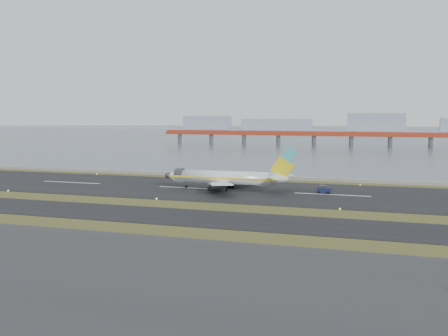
# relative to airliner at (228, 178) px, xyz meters

# --- Properties ---
(ground) EXTENTS (1000.00, 1000.00, 0.00)m
(ground) POSITION_rel_airliner_xyz_m (-11.03, -29.93, -3.46)
(ground) COLOR #38491A
(ground) RESTS_ON ground
(taxiway_strip) EXTENTS (1000.00, 18.00, 0.10)m
(taxiway_strip) POSITION_rel_airliner_xyz_m (-11.03, -41.93, -3.41)
(taxiway_strip) COLOR black
(taxiway_strip) RESTS_ON ground
(runway_strip) EXTENTS (1000.00, 45.00, 0.10)m
(runway_strip) POSITION_rel_airliner_xyz_m (-11.03, 0.07, -3.41)
(runway_strip) COLOR black
(runway_strip) RESTS_ON ground
(seawall) EXTENTS (1000.00, 2.50, 1.00)m
(seawall) POSITION_rel_airliner_xyz_m (-11.03, 30.07, -2.96)
(seawall) COLOR gray
(seawall) RESTS_ON ground
(bay_water) EXTENTS (1400.00, 800.00, 1.30)m
(bay_water) POSITION_rel_airliner_xyz_m (-11.03, 430.07, -3.46)
(bay_water) COLOR #465764
(bay_water) RESTS_ON ground
(red_pier) EXTENTS (260.00, 5.00, 10.20)m
(red_pier) POSITION_rel_airliner_xyz_m (8.97, 220.07, 3.82)
(red_pier) COLOR #AB361D
(red_pier) RESTS_ON ground
(far_shoreline) EXTENTS (1400.00, 80.00, 60.50)m
(far_shoreline) POSITION_rel_airliner_xyz_m (2.59, 590.07, 2.61)
(far_shoreline) COLOR #9BA4B7
(far_shoreline) RESTS_ON ground
(airliner) EXTENTS (38.52, 32.89, 12.80)m
(airliner) POSITION_rel_airliner_xyz_m (0.00, 0.00, 0.00)
(airliner) COLOR white
(airliner) RESTS_ON ground
(pushback_tug) EXTENTS (3.71, 2.34, 2.29)m
(pushback_tug) POSITION_rel_airliner_xyz_m (26.57, 1.46, -2.34)
(pushback_tug) COLOR #151C3A
(pushback_tug) RESTS_ON ground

